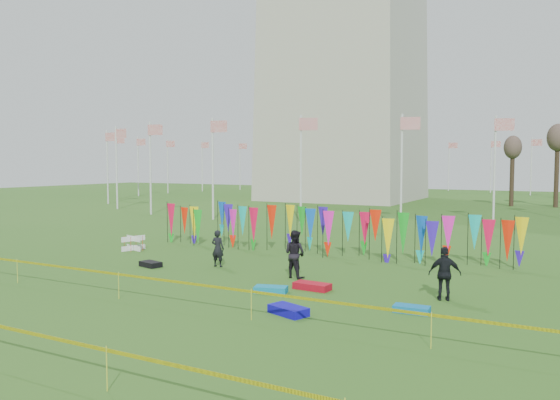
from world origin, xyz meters
The scene contains 13 objects.
ground centered at (0.00, 0.00, 0.00)m, with size 160.00×160.00×0.00m, color #295718.
flagpole_ring centered at (-14.00, 48.00, 4.00)m, with size 57.40×56.16×8.00m.
banner_row centered at (0.28, 8.90, 1.31)m, with size 18.64×0.64×2.19m.
caution_tape_near centered at (-0.22, -2.26, 0.78)m, with size 26.00×0.02×0.90m.
box_kite centered at (-8.62, 5.43, 0.38)m, with size 0.69×0.69×0.76m.
person_left centered at (-2.34, 3.88, 0.80)m, with size 0.58×0.42×1.59m, color black.
person_mid centered at (1.58, 3.46, 0.93)m, with size 0.90×0.56×1.86m, color black.
person_right centered at (7.44, 2.62, 0.88)m, with size 1.03×0.58×1.75m, color black.
kite_bag_turquoise centered at (1.97, 0.86, 0.11)m, with size 1.11×0.56×0.22m, color #0B83AE.
kite_bag_blue centered at (3.74, -1.25, 0.12)m, with size 1.18×0.62×0.25m, color #110BB6.
kite_bag_red centered at (3.01, 1.97, 0.12)m, with size 1.29×0.59×0.24m, color #B60C1D.
kite_bag_black centered at (-4.89, 2.52, 0.11)m, with size 0.97×0.56×0.22m, color black.
kite_bag_teal centered at (6.89, 0.68, 0.10)m, with size 1.05×0.50×0.20m, color #0C71B2.
Camera 1 is at (11.02, -15.26, 4.44)m, focal length 35.00 mm.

